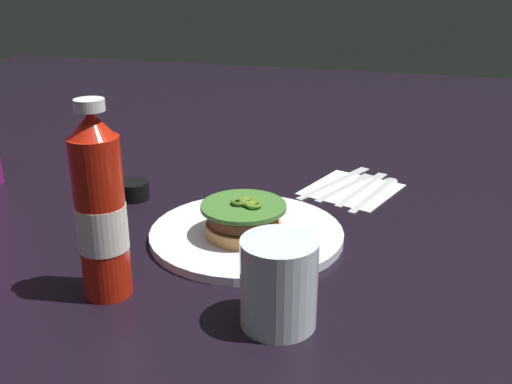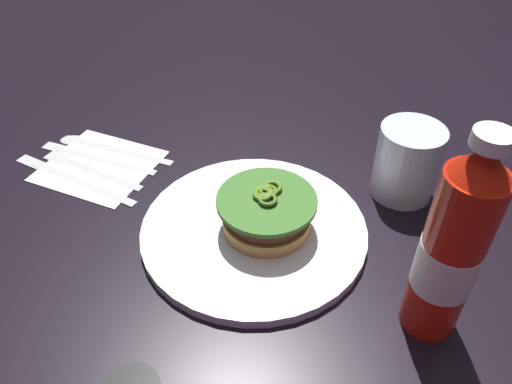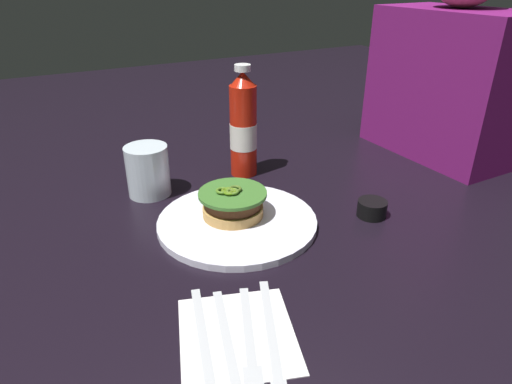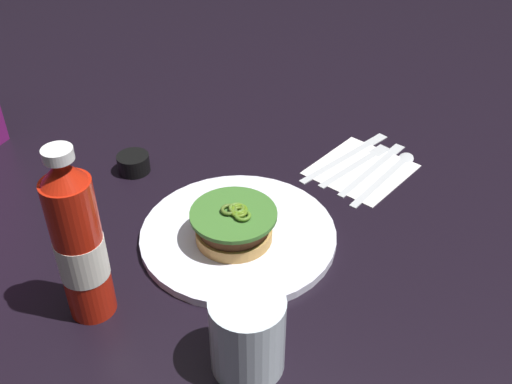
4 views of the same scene
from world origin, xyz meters
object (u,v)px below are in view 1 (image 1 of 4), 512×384
Objects in this scene: water_glass at (279,283)px; condiment_cup at (133,190)px; burger_sandwich at (244,219)px; steak_knife at (365,185)px; fork_utensil at (350,183)px; dinner_plate at (247,234)px; butter_knife at (339,179)px; ketchup_bottle at (101,211)px; spoon_utensil at (380,187)px; napkin at (352,189)px.

condiment_cup is at bearing 49.27° from water_glass.
burger_sandwich is 0.31m from steak_knife.
burger_sandwich is at bearing 157.73° from fork_utensil.
dinner_plate is 0.29m from butter_knife.
water_glass reaches higher than burger_sandwich.
dinner_plate is 5.24× the size of condiment_cup.
dinner_plate is at bearing 2.37° from burger_sandwich.
water_glass is (-0.00, -0.21, -0.06)m from ketchup_bottle.
spoon_utensil is at bearing -32.18° from ketchup_bottle.
water_glass is at bearing -151.27° from burger_sandwich.
spoon_utensil is at bearing -99.23° from steak_knife.
butter_knife is at bearing 37.27° from napkin.
fork_utensil is (0.17, -0.34, -0.01)m from condiment_cup.
burger_sandwich is 2.26× the size of condiment_cup.
dinner_plate reaches higher than steak_knife.
steak_knife is (0.17, -0.37, -0.01)m from condiment_cup.
water_glass reaches higher than steak_knife.
dinner_plate is 1.37× the size of butter_knife.
spoon_utensil and butter_knife have the same top height.
napkin is 0.80× the size of steak_knife.
butter_knife is (0.47, 0.01, -0.05)m from water_glass.
condiment_cup is at bearing 116.36° from fork_utensil.
condiment_cup is at bearing 120.28° from butter_knife.
ketchup_bottle is at bearing 149.64° from dinner_plate.
fork_utensil is 0.82× the size of butter_knife.
water_glass is 0.60× the size of fork_utensil.
spoon_utensil is (0.45, -0.07, -0.05)m from water_glass.
fork_utensil is at bearing 86.90° from steak_knife.
burger_sandwich reaches higher than dinner_plate.
dinner_plate reaches higher than butter_knife.
condiment_cup is at bearing 114.50° from steak_knife.
butter_knife is at bearing -17.07° from burger_sandwich.
dinner_plate is 1.83× the size of napkin.
fork_utensil is at bearing -1.81° from water_glass.
spoon_utensil is 0.03m from steak_knife.
steak_knife is (0.26, -0.14, -0.00)m from dinner_plate.
dinner_plate is at bearing -30.36° from ketchup_bottle.
dinner_plate is 2.79× the size of water_glass.
burger_sandwich is 0.22m from ketchup_bottle.
steak_knife is at bearing -27.02° from burger_sandwich.
condiment_cup reaches higher than steak_knife.
ketchup_bottle is at bearing 147.82° from spoon_utensil.
ketchup_bottle reaches higher than condiment_cup.
fork_utensil is (0.45, -0.22, -0.10)m from ketchup_bottle.
condiment_cup is 0.41m from steak_knife.
burger_sandwich is at bearing 162.93° from butter_knife.
burger_sandwich is 0.32m from spoon_utensil.
ketchup_bottle is 1.41× the size of fork_utensil.
napkin is 0.81× the size of spoon_utensil.
butter_knife is (0.29, -0.09, -0.03)m from burger_sandwich.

